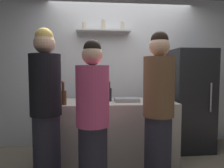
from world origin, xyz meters
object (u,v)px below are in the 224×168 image
(person_brown_jacket, at_px, (158,112))
(person_blonde, at_px, (46,110))
(wine_bottle_dark_glass, at_px, (109,94))
(baking_pan, at_px, (127,100))
(water_bottle_plastic, at_px, (83,92))
(person_pink_top, at_px, (93,122))
(utensil_holder, at_px, (163,99))
(wine_bottle_green_glass, at_px, (164,93))
(wine_bottle_pale_glass, at_px, (62,95))
(refrigerator, at_px, (190,100))
(wine_bottle_amber_glass, at_px, (63,97))

(person_brown_jacket, xyz_separation_m, person_blonde, (-1.24, 0.10, 0.02))
(wine_bottle_dark_glass, xyz_separation_m, person_blonde, (-0.75, -0.63, -0.10))
(person_blonde, bearing_deg, baking_pan, 54.79)
(water_bottle_plastic, distance_m, person_pink_top, 1.15)
(utensil_holder, distance_m, person_blonde, 1.56)
(baking_pan, relative_size, person_blonde, 0.19)
(baking_pan, xyz_separation_m, wine_bottle_green_glass, (0.58, 0.09, 0.08))
(wine_bottle_pale_glass, xyz_separation_m, person_brown_jacket, (1.16, -0.71, -0.12))
(water_bottle_plastic, distance_m, person_blonde, 0.98)
(person_pink_top, bearing_deg, refrigerator, 109.86)
(utensil_holder, distance_m, water_bottle_plastic, 1.22)
(person_brown_jacket, bearing_deg, person_blonde, 76.98)
(water_bottle_plastic, bearing_deg, baking_pan, -26.89)
(person_pink_top, relative_size, person_brown_jacket, 0.93)
(water_bottle_plastic, bearing_deg, wine_bottle_dark_glass, -34.90)
(person_pink_top, bearing_deg, baking_pan, 132.39)
(refrigerator, xyz_separation_m, wine_bottle_pale_glass, (-2.05, -0.37, 0.16))
(baking_pan, xyz_separation_m, person_blonde, (-1.00, -0.58, -0.01))
(baking_pan, xyz_separation_m, wine_bottle_pale_glass, (-0.91, 0.02, 0.08))
(baking_pan, relative_size, water_bottle_plastic, 1.31)
(baking_pan, distance_m, person_pink_top, 0.94)
(person_brown_jacket, distance_m, person_blonde, 1.24)
(water_bottle_plastic, relative_size, person_blonde, 0.14)
(wine_bottle_dark_glass, relative_size, wine_bottle_amber_glass, 1.00)
(refrigerator, height_order, person_pink_top, refrigerator)
(wine_bottle_dark_glass, bearing_deg, wine_bottle_amber_glass, -158.75)
(water_bottle_plastic, distance_m, person_brown_jacket, 1.35)
(refrigerator, xyz_separation_m, wine_bottle_amber_glass, (-2.00, -0.58, 0.16))
(water_bottle_plastic, xyz_separation_m, person_brown_jacket, (0.88, -1.01, -0.12))
(wine_bottle_green_glass, bearing_deg, person_blonde, -157.16)
(person_pink_top, bearing_deg, person_brown_jacket, 82.56)
(wine_bottle_dark_glass, relative_size, person_brown_jacket, 0.17)
(refrigerator, distance_m, wine_bottle_pale_glass, 2.09)
(wine_bottle_green_glass, bearing_deg, wine_bottle_pale_glass, -177.65)
(wine_bottle_green_glass, xyz_separation_m, wine_bottle_pale_glass, (-1.50, -0.06, 0.00))
(person_blonde, bearing_deg, wine_bottle_green_glass, 47.42)
(wine_bottle_green_glass, bearing_deg, person_brown_jacket, -113.90)
(wine_bottle_dark_glass, relative_size, wine_bottle_green_glass, 1.01)
(baking_pan, height_order, wine_bottle_pale_glass, wine_bottle_pale_glass)
(refrigerator, xyz_separation_m, person_pink_top, (-1.62, -1.19, -0.02))
(refrigerator, height_order, person_blonde, person_blonde)
(person_pink_top, bearing_deg, wine_bottle_amber_glass, -164.38)
(baking_pan, bearing_deg, person_blonde, -149.79)
(utensil_holder, height_order, wine_bottle_pale_glass, wine_bottle_pale_glass)
(wine_bottle_green_glass, bearing_deg, refrigerator, 28.98)
(wine_bottle_dark_glass, height_order, wine_bottle_amber_glass, same)
(refrigerator, xyz_separation_m, wine_bottle_dark_glass, (-1.38, -0.34, 0.16))
(utensil_holder, xyz_separation_m, wine_bottle_dark_glass, (-0.74, 0.18, 0.05))
(baking_pan, distance_m, person_blonde, 1.15)
(wine_bottle_green_glass, distance_m, water_bottle_plastic, 1.25)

